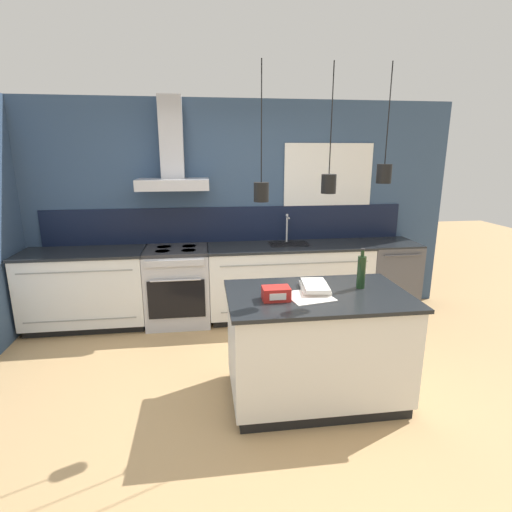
# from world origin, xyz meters

# --- Properties ---
(ground_plane) EXTENTS (16.00, 16.00, 0.00)m
(ground_plane) POSITION_xyz_m (0.00, 0.00, 0.00)
(ground_plane) COLOR tan
(ground_plane) RESTS_ON ground
(wall_back) EXTENTS (5.60, 2.16, 2.60)m
(wall_back) POSITION_xyz_m (-0.03, 2.00, 1.36)
(wall_back) COLOR #354C6B
(wall_back) RESTS_ON ground_plane
(counter_run_left) EXTENTS (1.37, 0.64, 0.91)m
(counter_run_left) POSITION_xyz_m (-1.69, 1.69, 0.46)
(counter_run_left) COLOR black
(counter_run_left) RESTS_ON ground_plane
(counter_run_sink) EXTENTS (1.97, 0.64, 1.26)m
(counter_run_sink) POSITION_xyz_m (0.71, 1.69, 0.46)
(counter_run_sink) COLOR black
(counter_run_sink) RESTS_ON ground_plane
(oven_range) EXTENTS (0.73, 0.66, 0.91)m
(oven_range) POSITION_xyz_m (-0.64, 1.69, 0.46)
(oven_range) COLOR #B5B5BA
(oven_range) RESTS_ON ground_plane
(dishwasher) EXTENTS (0.61, 0.65, 0.91)m
(dishwasher) POSITION_xyz_m (1.99, 1.69, 0.46)
(dishwasher) COLOR #4C4C51
(dishwasher) RESTS_ON ground_plane
(kitchen_island) EXTENTS (1.44, 0.89, 0.91)m
(kitchen_island) POSITION_xyz_m (0.56, -0.01, 0.46)
(kitchen_island) COLOR black
(kitchen_island) RESTS_ON ground_plane
(bottle_on_island) EXTENTS (0.07, 0.07, 0.33)m
(bottle_on_island) POSITION_xyz_m (0.94, 0.07, 1.05)
(bottle_on_island) COLOR #193319
(bottle_on_island) RESTS_ON kitchen_island
(book_stack) EXTENTS (0.27, 0.36, 0.06)m
(book_stack) POSITION_xyz_m (0.56, 0.06, 0.94)
(book_stack) COLOR silver
(book_stack) RESTS_ON kitchen_island
(red_supply_box) EXTENTS (0.21, 0.15, 0.10)m
(red_supply_box) POSITION_xyz_m (0.21, -0.11, 0.96)
(red_supply_box) COLOR red
(red_supply_box) RESTS_ON kitchen_island
(paper_pile) EXTENTS (0.38, 0.37, 0.01)m
(paper_pile) POSITION_xyz_m (0.47, -0.08, 0.91)
(paper_pile) COLOR silver
(paper_pile) RESTS_ON kitchen_island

